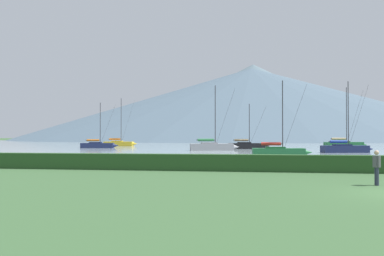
% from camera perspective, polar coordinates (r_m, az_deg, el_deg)
% --- Properties ---
extents(harbor_water, '(320.00, 246.00, 0.00)m').
position_cam_1_polar(harbor_water, '(156.49, 12.10, -1.86)').
color(harbor_water, '#8C9EA3').
rests_on(harbor_water, ground_plane).
extents(hedge_line, '(80.00, 1.20, 1.10)m').
position_cam_1_polar(hedge_line, '(30.89, 20.14, -4.23)').
color(hedge_line, '#284C23').
rests_on(hedge_line, ground_plane).
extents(sailboat_slip_1, '(8.25, 4.23, 10.71)m').
position_cam_1_polar(sailboat_slip_1, '(75.24, 2.55, -2.28)').
color(sailboat_slip_1, '#9E9EA3').
rests_on(sailboat_slip_1, harbor_water).
extents(sailboat_slip_2, '(7.53, 3.68, 10.11)m').
position_cam_1_polar(sailboat_slip_2, '(68.24, 18.56, -2.40)').
color(sailboat_slip_2, navy).
rests_on(sailboat_slip_2, harbor_water).
extents(sailboat_slip_3, '(6.94, 2.66, 8.74)m').
position_cam_1_polar(sailboat_slip_3, '(53.58, 10.79, -2.88)').
color(sailboat_slip_3, '#236B38').
rests_on(sailboat_slip_3, harbor_water).
extents(sailboat_slip_4, '(7.95, 3.04, 11.33)m').
position_cam_1_polar(sailboat_slip_4, '(109.48, -9.07, -1.89)').
color(sailboat_slip_4, gold).
rests_on(sailboat_slip_4, harbor_water).
extents(sailboat_slip_5, '(7.82, 3.31, 8.26)m').
position_cam_1_polar(sailboat_slip_5, '(84.88, 6.85, -2.17)').
color(sailboat_slip_5, black).
rests_on(sailboat_slip_5, harbor_water).
extents(sailboat_slip_10, '(7.44, 3.37, 8.94)m').
position_cam_1_polar(sailboat_slip_10, '(91.63, -11.64, -2.08)').
color(sailboat_slip_10, navy).
rests_on(sailboat_slip_10, harbor_water).
extents(sailboat_slip_11, '(8.70, 4.30, 12.13)m').
position_cam_1_polar(sailboat_slip_11, '(96.46, 18.43, -1.93)').
color(sailboat_slip_11, '#236B38').
rests_on(sailboat_slip_11, harbor_water).
extents(person_seated_viewer, '(0.36, 0.57, 1.65)m').
position_cam_1_polar(person_seated_viewer, '(23.21, 22.01, -4.26)').
color(person_seated_viewer, '#2D3347').
rests_on(person_seated_viewer, ground_plane).
extents(distant_hill_west_ridge, '(198.28, 198.28, 50.47)m').
position_cam_1_polar(distant_hill_west_ridge, '(308.90, 7.62, 3.22)').
color(distant_hill_west_ridge, slate).
rests_on(distant_hill_west_ridge, ground_plane).
extents(distant_hill_central_peak, '(299.79, 299.79, 46.95)m').
position_cam_1_polar(distant_hill_central_peak, '(302.36, 7.46, 2.98)').
color(distant_hill_central_peak, '#4C6070').
rests_on(distant_hill_central_peak, ground_plane).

